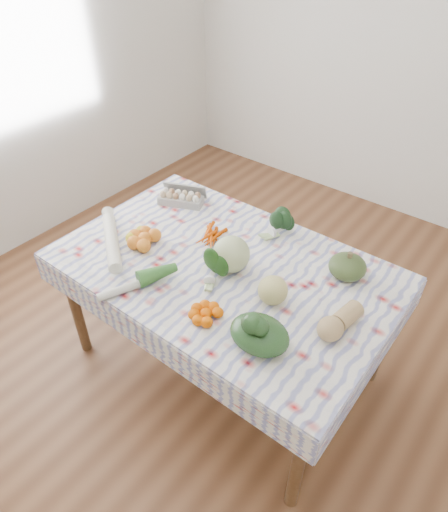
{
  "coord_description": "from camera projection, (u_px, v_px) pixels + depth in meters",
  "views": [
    {
      "loc": [
        1.07,
        -1.37,
        2.22
      ],
      "look_at": [
        0.0,
        0.0,
        0.82
      ],
      "focal_mm": 32.0,
      "sensor_mm": 36.0,
      "label": 1
    }
  ],
  "objects": [
    {
      "name": "ground",
      "position": [
        224.0,
        362.0,
        2.75
      ],
      "size": [
        4.5,
        4.5,
        0.0
      ],
      "primitive_type": "plane",
      "color": "brown",
      "rests_on": "ground"
    },
    {
      "name": "wall_back",
      "position": [
        419.0,
        37.0,
        3.25
      ],
      "size": [
        4.0,
        0.04,
        2.8
      ],
      "primitive_type": "cube",
      "color": "white",
      "rests_on": "ground"
    },
    {
      "name": "dining_table",
      "position": [
        224.0,
        278.0,
        2.32
      ],
      "size": [
        1.6,
        1.0,
        0.75
      ],
      "color": "brown",
      "rests_on": "ground"
    },
    {
      "name": "tablecloth",
      "position": [
        224.0,
        266.0,
        2.28
      ],
      "size": [
        1.66,
        1.06,
        0.01
      ],
      "primitive_type": "cube",
      "color": "white",
      "rests_on": "dining_table"
    },
    {
      "name": "egg_carton",
      "position": [
        181.0,
        199.0,
        2.69
      ],
      "size": [
        0.28,
        0.2,
        0.07
      ],
      "primitive_type": "cube",
      "rotation": [
        0.0,
        0.0,
        0.41
      ],
      "color": "#A0A09B",
      "rests_on": "tablecloth"
    },
    {
      "name": "carrot_bunch",
      "position": [
        207.0,
        238.0,
        2.42
      ],
      "size": [
        0.23,
        0.22,
        0.03
      ],
      "primitive_type": "cube",
      "rotation": [
        0.0,
        0.0,
        0.35
      ],
      "color": "#CB4400",
      "rests_on": "tablecloth"
    },
    {
      "name": "kale_bunch",
      "position": [
        280.0,
        225.0,
        2.43
      ],
      "size": [
        0.19,
        0.18,
        0.14
      ],
      "primitive_type": "ellipsoid",
      "rotation": [
        0.0,
        0.0,
        -0.33
      ],
      "color": "#163617",
      "rests_on": "tablecloth"
    },
    {
      "name": "kabocha_squash",
      "position": [
        347.0,
        267.0,
        2.17
      ],
      "size": [
        0.19,
        0.19,
        0.12
      ],
      "primitive_type": "ellipsoid",
      "rotation": [
        0.0,
        0.0,
        -0.05
      ],
      "color": "#3A4D23",
      "rests_on": "tablecloth"
    },
    {
      "name": "cabbage",
      "position": [
        231.0,
        254.0,
        2.19
      ],
      "size": [
        0.21,
        0.21,
        0.18
      ],
      "primitive_type": "sphere",
      "rotation": [
        0.0,
        0.0,
        -0.16
      ],
      "color": "#B2C284",
      "rests_on": "tablecloth"
    },
    {
      "name": "butternut_squash",
      "position": [
        340.0,
        320.0,
        1.91
      ],
      "size": [
        0.15,
        0.25,
        0.11
      ],
      "primitive_type": "ellipsoid",
      "rotation": [
        0.0,
        0.0,
        -0.16
      ],
      "color": "tan",
      "rests_on": "tablecloth"
    },
    {
      "name": "orange_cluster",
      "position": [
        144.0,
        239.0,
        2.38
      ],
      "size": [
        0.28,
        0.28,
        0.08
      ],
      "primitive_type": "cube",
      "rotation": [
        0.0,
        0.0,
        0.22
      ],
      "color": "orange",
      "rests_on": "tablecloth"
    },
    {
      "name": "broccoli",
      "position": [
        210.0,
        272.0,
        2.16
      ],
      "size": [
        0.19,
        0.19,
        0.1
      ],
      "primitive_type": "ellipsoid",
      "rotation": [
        0.0,
        0.0,
        0.59
      ],
      "color": "#1B4613",
      "rests_on": "tablecloth"
    },
    {
      "name": "mandarin_cluster",
      "position": [
        206.0,
        313.0,
        1.98
      ],
      "size": [
        0.18,
        0.18,
        0.05
      ],
      "primitive_type": "cube",
      "rotation": [
        0.0,
        0.0,
        -0.01
      ],
      "color": "#EC5D00",
      "rests_on": "tablecloth"
    },
    {
      "name": "grapefruit",
      "position": [
        273.0,
        290.0,
        2.03
      ],
      "size": [
        0.17,
        0.17,
        0.14
      ],
      "primitive_type": "sphere",
      "rotation": [
        0.0,
        0.0,
        -0.29
      ],
      "color": "#C6BC6B",
      "rests_on": "tablecloth"
    },
    {
      "name": "spinach_bag",
      "position": [
        260.0,
        334.0,
        1.84
      ],
      "size": [
        0.26,
        0.21,
        0.11
      ],
      "primitive_type": "ellipsoid",
      "rotation": [
        0.0,
        0.0,
        0.02
      ],
      "color": "#183416",
      "rests_on": "tablecloth"
    },
    {
      "name": "daikon",
      "position": [
        112.0,
        242.0,
        2.37
      ],
      "size": [
        0.42,
        0.34,
        0.07
      ],
      "primitive_type": "cylinder",
      "rotation": [
        1.57,
        0.0,
        0.93
      ],
      "color": "white",
      "rests_on": "tablecloth"
    },
    {
      "name": "leek",
      "position": [
        137.0,
        284.0,
        2.13
      ],
      "size": [
        0.19,
        0.37,
        0.04
      ],
      "primitive_type": "cylinder",
      "rotation": [
        1.57,
        0.0,
        -0.4
      ],
      "color": "beige",
      "rests_on": "tablecloth"
    }
  ]
}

